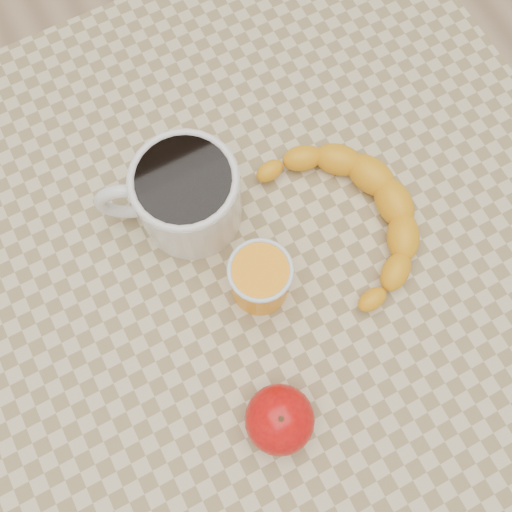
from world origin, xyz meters
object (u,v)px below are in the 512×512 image
table (256,280)px  apple (280,419)px  coffee_mug (185,195)px  banana (350,217)px  orange_juice_glass (260,279)px

table → apple: 0.21m
table → apple: size_ratio=10.79×
coffee_mug → banana: coffee_mug is taller
coffee_mug → apple: size_ratio=2.30×
coffee_mug → orange_juice_glass: bearing=-75.6°
apple → coffee_mug: bearing=85.7°
apple → banana: apple is taller
orange_juice_glass → banana: (0.12, 0.02, -0.02)m
table → coffee_mug: 0.17m
orange_juice_glass → banana: size_ratio=0.31×
apple → banana: 0.23m
banana → coffee_mug: bearing=150.3°
table → orange_juice_glass: (-0.01, -0.03, 0.13)m
table → coffee_mug: size_ratio=4.69×
table → orange_juice_glass: bearing=-110.0°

